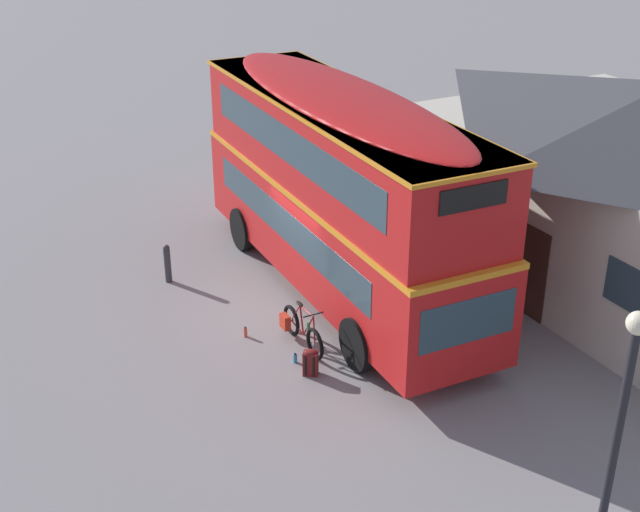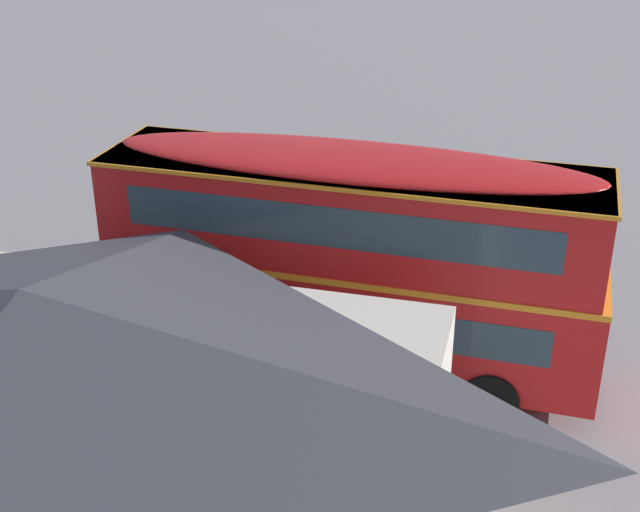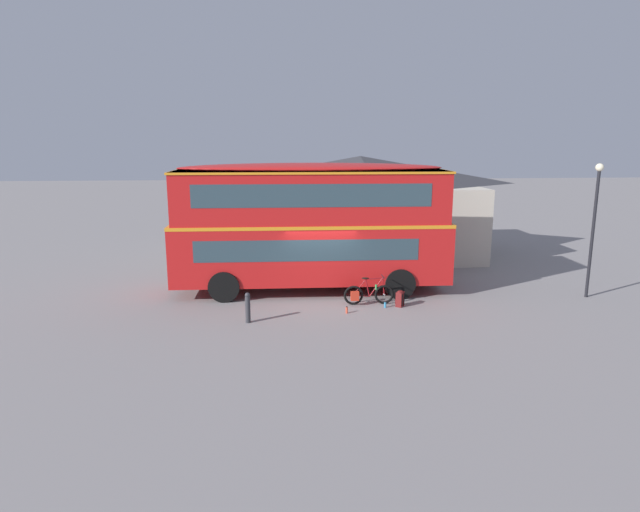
{
  "view_description": "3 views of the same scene",
  "coord_description": "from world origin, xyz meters",
  "px_view_note": "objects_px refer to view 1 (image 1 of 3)",
  "views": [
    {
      "loc": [
        15.33,
        -7.56,
        9.42
      ],
      "look_at": [
        2.15,
        -0.85,
        2.29
      ],
      "focal_mm": 47.72,
      "sensor_mm": 36.0,
      "label": 1
    },
    {
      "loc": [
        -3.81,
        16.08,
        10.02
      ],
      "look_at": [
        0.94,
        -1.34,
        1.42
      ],
      "focal_mm": 48.18,
      "sensor_mm": 36.0,
      "label": 2
    },
    {
      "loc": [
        -1.53,
        -18.9,
        5.6
      ],
      "look_at": [
        0.03,
        0.3,
        1.47
      ],
      "focal_mm": 30.52,
      "sensor_mm": 36.0,
      "label": 3
    }
  ],
  "objects_px": {
    "touring_bicycle": "(301,329)",
    "water_bottle_blue_sports": "(295,358)",
    "backpack_on_ground": "(311,362)",
    "street_lamp": "(615,447)",
    "double_decker_bus": "(340,185)",
    "kerb_bollard": "(167,263)",
    "water_bottle_red_squeeze": "(246,332)"
  },
  "relations": [
    {
      "from": "backpack_on_ground",
      "to": "street_lamp",
      "type": "height_order",
      "value": "street_lamp"
    },
    {
      "from": "backpack_on_ground",
      "to": "water_bottle_blue_sports",
      "type": "distance_m",
      "value": 0.57
    },
    {
      "from": "backpack_on_ground",
      "to": "kerb_bollard",
      "type": "xyz_separation_m",
      "value": [
        -5.11,
        -1.26,
        0.21
      ]
    },
    {
      "from": "backpack_on_ground",
      "to": "touring_bicycle",
      "type": "bearing_deg",
      "value": 164.14
    },
    {
      "from": "water_bottle_red_squeeze",
      "to": "street_lamp",
      "type": "relative_size",
      "value": 0.05
    },
    {
      "from": "touring_bicycle",
      "to": "street_lamp",
      "type": "distance_m",
      "value": 8.52
    },
    {
      "from": "water_bottle_blue_sports",
      "to": "kerb_bollard",
      "type": "distance_m",
      "value": 4.75
    },
    {
      "from": "backpack_on_ground",
      "to": "water_bottle_blue_sports",
      "type": "height_order",
      "value": "backpack_on_ground"
    },
    {
      "from": "backpack_on_ground",
      "to": "water_bottle_blue_sports",
      "type": "relative_size",
      "value": 2.62
    },
    {
      "from": "double_decker_bus",
      "to": "touring_bicycle",
      "type": "xyz_separation_m",
      "value": [
        1.81,
        -1.87,
        -2.27
      ]
    },
    {
      "from": "touring_bicycle",
      "to": "water_bottle_blue_sports",
      "type": "distance_m",
      "value": 0.74
    },
    {
      "from": "double_decker_bus",
      "to": "backpack_on_ground",
      "type": "xyz_separation_m",
      "value": [
        2.9,
        -2.18,
        -2.36
      ]
    },
    {
      "from": "water_bottle_red_squeeze",
      "to": "kerb_bollard",
      "type": "distance_m",
      "value": 3.29
    },
    {
      "from": "backpack_on_ground",
      "to": "water_bottle_blue_sports",
      "type": "xyz_separation_m",
      "value": [
        -0.53,
        -0.09,
        -0.19
      ]
    },
    {
      "from": "double_decker_bus",
      "to": "water_bottle_blue_sports",
      "type": "distance_m",
      "value": 4.15
    },
    {
      "from": "water_bottle_red_squeeze",
      "to": "water_bottle_blue_sports",
      "type": "height_order",
      "value": "water_bottle_red_squeeze"
    },
    {
      "from": "water_bottle_red_squeeze",
      "to": "backpack_on_ground",
      "type": "bearing_deg",
      "value": 17.36
    },
    {
      "from": "double_decker_bus",
      "to": "backpack_on_ground",
      "type": "relative_size",
      "value": 18.1
    },
    {
      "from": "double_decker_bus",
      "to": "water_bottle_blue_sports",
      "type": "xyz_separation_m",
      "value": [
        2.37,
        -2.27,
        -2.54
      ]
    },
    {
      "from": "double_decker_bus",
      "to": "water_bottle_blue_sports",
      "type": "height_order",
      "value": "double_decker_bus"
    },
    {
      "from": "double_decker_bus",
      "to": "water_bottle_red_squeeze",
      "type": "xyz_separation_m",
      "value": [
        0.99,
        -2.78,
        -2.53
      ]
    },
    {
      "from": "water_bottle_blue_sports",
      "to": "kerb_bollard",
      "type": "relative_size",
      "value": 0.22
    },
    {
      "from": "double_decker_bus",
      "to": "kerb_bollard",
      "type": "xyz_separation_m",
      "value": [
        -2.21,
        -3.44,
        -2.15
      ]
    },
    {
      "from": "double_decker_bus",
      "to": "backpack_on_ground",
      "type": "bearing_deg",
      "value": -36.93
    },
    {
      "from": "water_bottle_red_squeeze",
      "to": "water_bottle_blue_sports",
      "type": "xyz_separation_m",
      "value": [
        1.39,
        0.51,
        -0.01
      ]
    },
    {
      "from": "touring_bicycle",
      "to": "backpack_on_ground",
      "type": "relative_size",
      "value": 3.13
    },
    {
      "from": "double_decker_bus",
      "to": "kerb_bollard",
      "type": "height_order",
      "value": "double_decker_bus"
    },
    {
      "from": "backpack_on_ground",
      "to": "kerb_bollard",
      "type": "height_order",
      "value": "kerb_bollard"
    },
    {
      "from": "double_decker_bus",
      "to": "kerb_bollard",
      "type": "bearing_deg",
      "value": -122.72
    },
    {
      "from": "street_lamp",
      "to": "water_bottle_red_squeeze",
      "type": "bearing_deg",
      "value": -172.4
    },
    {
      "from": "touring_bicycle",
      "to": "water_bottle_blue_sports",
      "type": "bearing_deg",
      "value": -35.32
    },
    {
      "from": "double_decker_bus",
      "to": "street_lamp",
      "type": "height_order",
      "value": "street_lamp"
    }
  ]
}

